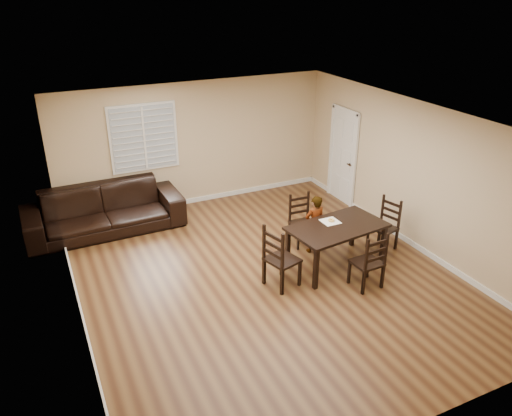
{
  "coord_description": "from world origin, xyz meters",
  "views": [
    {
      "loc": [
        -3.23,
        -6.44,
        4.62
      ],
      "look_at": [
        0.11,
        0.64,
        1.0
      ],
      "focal_mm": 35.0,
      "sensor_mm": 36.0,
      "label": 1
    }
  ],
  "objects_px": {
    "chair_far": "(372,265)",
    "sofa": "(104,210)",
    "dining_table": "(337,230)",
    "child": "(315,224)",
    "chair_near": "(300,220)",
    "chair_left": "(276,261)",
    "chair_right": "(387,225)",
    "donut": "(331,220)"
  },
  "relations": [
    {
      "from": "chair_left",
      "to": "child",
      "type": "height_order",
      "value": "child"
    },
    {
      "from": "sofa",
      "to": "chair_near",
      "type": "bearing_deg",
      "value": -33.13
    },
    {
      "from": "dining_table",
      "to": "sofa",
      "type": "height_order",
      "value": "sofa"
    },
    {
      "from": "chair_left",
      "to": "donut",
      "type": "height_order",
      "value": "chair_left"
    },
    {
      "from": "chair_near",
      "to": "child",
      "type": "distance_m",
      "value": 0.46
    },
    {
      "from": "chair_near",
      "to": "sofa",
      "type": "bearing_deg",
      "value": 149.86
    },
    {
      "from": "chair_near",
      "to": "sofa",
      "type": "relative_size",
      "value": 0.32
    },
    {
      "from": "child",
      "to": "chair_far",
      "type": "bearing_deg",
      "value": 95.67
    },
    {
      "from": "dining_table",
      "to": "sofa",
      "type": "xyz_separation_m",
      "value": [
        -3.4,
        3.1,
        -0.25
      ]
    },
    {
      "from": "donut",
      "to": "sofa",
      "type": "distance_m",
      "value": 4.49
    },
    {
      "from": "chair_far",
      "to": "chair_left",
      "type": "bearing_deg",
      "value": -29.86
    },
    {
      "from": "chair_far",
      "to": "child",
      "type": "xyz_separation_m",
      "value": [
        -0.18,
        1.47,
        0.1
      ]
    },
    {
      "from": "chair_near",
      "to": "donut",
      "type": "distance_m",
      "value": 0.94
    },
    {
      "from": "child",
      "to": "sofa",
      "type": "relative_size",
      "value": 0.37
    },
    {
      "from": "chair_left",
      "to": "chair_right",
      "type": "height_order",
      "value": "chair_left"
    },
    {
      "from": "chair_far",
      "to": "donut",
      "type": "xyz_separation_m",
      "value": [
        -0.1,
        1.06,
        0.35
      ]
    },
    {
      "from": "chair_far",
      "to": "child",
      "type": "height_order",
      "value": "child"
    },
    {
      "from": "dining_table",
      "to": "chair_far",
      "type": "xyz_separation_m",
      "value": [
        0.1,
        -0.87,
        -0.24
      ]
    },
    {
      "from": "chair_near",
      "to": "sofa",
      "type": "xyz_separation_m",
      "value": [
        -3.29,
        2.05,
        -0.0
      ]
    },
    {
      "from": "chair_near",
      "to": "chair_far",
      "type": "bearing_deg",
      "value": -81.74
    },
    {
      "from": "chair_far",
      "to": "chair_right",
      "type": "height_order",
      "value": "chair_far"
    },
    {
      "from": "chair_near",
      "to": "child",
      "type": "xyz_separation_m",
      "value": [
        0.04,
        -0.45,
        0.11
      ]
    },
    {
      "from": "chair_near",
      "to": "chair_right",
      "type": "bearing_deg",
      "value": -30.76
    },
    {
      "from": "chair_far",
      "to": "sofa",
      "type": "height_order",
      "value": "chair_far"
    },
    {
      "from": "chair_near",
      "to": "dining_table",
      "type": "bearing_deg",
      "value": -81.93
    },
    {
      "from": "dining_table",
      "to": "chair_far",
      "type": "bearing_deg",
      "value": -90.6
    },
    {
      "from": "chair_near",
      "to": "child",
      "type": "height_order",
      "value": "child"
    },
    {
      "from": "chair_near",
      "to": "sofa",
      "type": "distance_m",
      "value": 3.88
    },
    {
      "from": "chair_far",
      "to": "child",
      "type": "bearing_deg",
      "value": -86.02
    },
    {
      "from": "chair_left",
      "to": "child",
      "type": "xyz_separation_m",
      "value": [
        1.19,
        0.78,
        0.06
      ]
    },
    {
      "from": "chair_right",
      "to": "chair_far",
      "type": "bearing_deg",
      "value": -62.47
    },
    {
      "from": "dining_table",
      "to": "donut",
      "type": "distance_m",
      "value": 0.22
    },
    {
      "from": "dining_table",
      "to": "child",
      "type": "xyz_separation_m",
      "value": [
        -0.08,
        0.6,
        -0.14
      ]
    },
    {
      "from": "sofa",
      "to": "child",
      "type": "bearing_deg",
      "value": -38.1
    },
    {
      "from": "chair_left",
      "to": "child",
      "type": "distance_m",
      "value": 1.42
    },
    {
      "from": "child",
      "to": "chair_near",
      "type": "bearing_deg",
      "value": -86.36
    },
    {
      "from": "dining_table",
      "to": "chair_left",
      "type": "distance_m",
      "value": 1.29
    },
    {
      "from": "sofa",
      "to": "chair_left",
      "type": "bearing_deg",
      "value": -58.02
    },
    {
      "from": "chair_near",
      "to": "sofa",
      "type": "height_order",
      "value": "chair_near"
    },
    {
      "from": "child",
      "to": "sofa",
      "type": "bearing_deg",
      "value": -38.17
    },
    {
      "from": "chair_far",
      "to": "sofa",
      "type": "bearing_deg",
      "value": -51.51
    },
    {
      "from": "sofa",
      "to": "chair_right",
      "type": "bearing_deg",
      "value": -33.31
    }
  ]
}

